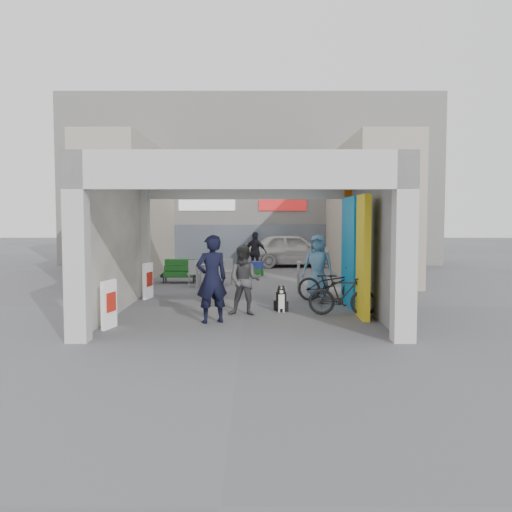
{
  "coord_description": "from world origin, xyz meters",
  "views": [
    {
      "loc": [
        0.29,
        -14.4,
        2.33
      ],
      "look_at": [
        0.28,
        1.0,
        1.23
      ],
      "focal_mm": 40.0,
      "sensor_mm": 36.0,
      "label": 1
    }
  ],
  "objects_px": {
    "bicycle_rear": "(343,295)",
    "man_back_turned": "(245,281)",
    "border_collie": "(281,301)",
    "man_crates": "(255,253)",
    "produce_stand": "(179,273)",
    "bicycle_front": "(331,284)",
    "man_with_dog": "(212,279)",
    "cafe_set": "(209,276)",
    "white_van": "(293,250)",
    "man_elderly": "(318,266)"
  },
  "relations": [
    {
      "from": "produce_stand",
      "to": "man_with_dog",
      "type": "relative_size",
      "value": 0.64
    },
    {
      "from": "produce_stand",
      "to": "border_collie",
      "type": "bearing_deg",
      "value": -43.9
    },
    {
      "from": "produce_stand",
      "to": "bicycle_front",
      "type": "bearing_deg",
      "value": -26.46
    },
    {
      "from": "man_elderly",
      "to": "bicycle_rear",
      "type": "distance_m",
      "value": 3.13
    },
    {
      "from": "border_collie",
      "to": "man_with_dog",
      "type": "xyz_separation_m",
      "value": [
        -1.57,
        -1.43,
        0.69
      ]
    },
    {
      "from": "bicycle_front",
      "to": "man_elderly",
      "type": "bearing_deg",
      "value": 38.56
    },
    {
      "from": "cafe_set",
      "to": "man_elderly",
      "type": "xyz_separation_m",
      "value": [
        3.34,
        -2.66,
        0.58
      ]
    },
    {
      "from": "white_van",
      "to": "man_with_dog",
      "type": "bearing_deg",
      "value": 162.61
    },
    {
      "from": "cafe_set",
      "to": "bicycle_front",
      "type": "relative_size",
      "value": 0.75
    },
    {
      "from": "produce_stand",
      "to": "bicycle_rear",
      "type": "relative_size",
      "value": 0.78
    },
    {
      "from": "man_with_dog",
      "to": "man_back_turned",
      "type": "relative_size",
      "value": 1.18
    },
    {
      "from": "produce_stand",
      "to": "white_van",
      "type": "distance_m",
      "value": 7.59
    },
    {
      "from": "man_elderly",
      "to": "white_van",
      "type": "bearing_deg",
      "value": 108.1
    },
    {
      "from": "produce_stand",
      "to": "white_van",
      "type": "xyz_separation_m",
      "value": [
        4.32,
        6.23,
        0.44
      ]
    },
    {
      "from": "border_collie",
      "to": "white_van",
      "type": "distance_m",
      "value": 12.25
    },
    {
      "from": "border_collie",
      "to": "man_crates",
      "type": "height_order",
      "value": "man_crates"
    },
    {
      "from": "cafe_set",
      "to": "man_back_turned",
      "type": "xyz_separation_m",
      "value": [
        1.31,
        -5.71,
        0.51
      ]
    },
    {
      "from": "produce_stand",
      "to": "man_crates",
      "type": "xyz_separation_m",
      "value": [
        2.64,
        3.28,
        0.51
      ]
    },
    {
      "from": "man_elderly",
      "to": "white_van",
      "type": "xyz_separation_m",
      "value": [
        -0.11,
        9.64,
        -0.13
      ]
    },
    {
      "from": "border_collie",
      "to": "man_with_dog",
      "type": "height_order",
      "value": "man_with_dog"
    },
    {
      "from": "bicycle_rear",
      "to": "man_back_turned",
      "type": "bearing_deg",
      "value": 97.9
    },
    {
      "from": "cafe_set",
      "to": "border_collie",
      "type": "relative_size",
      "value": 2.16
    },
    {
      "from": "man_crates",
      "to": "white_van",
      "type": "distance_m",
      "value": 3.39
    },
    {
      "from": "produce_stand",
      "to": "white_van",
      "type": "relative_size",
      "value": 0.27
    },
    {
      "from": "man_with_dog",
      "to": "man_crates",
      "type": "xyz_separation_m",
      "value": [
        0.93,
        10.69,
        -0.13
      ]
    },
    {
      "from": "man_crates",
      "to": "bicycle_front",
      "type": "bearing_deg",
      "value": 129.57
    },
    {
      "from": "produce_stand",
      "to": "border_collie",
      "type": "relative_size",
      "value": 1.86
    },
    {
      "from": "man_with_dog",
      "to": "white_van",
      "type": "bearing_deg",
      "value": -122.46
    },
    {
      "from": "man_crates",
      "to": "white_van",
      "type": "bearing_deg",
      "value": -94.98
    },
    {
      "from": "produce_stand",
      "to": "man_with_dog",
      "type": "height_order",
      "value": "man_with_dog"
    },
    {
      "from": "man_back_turned",
      "to": "bicycle_front",
      "type": "relative_size",
      "value": 0.86
    },
    {
      "from": "cafe_set",
      "to": "white_van",
      "type": "relative_size",
      "value": 0.32
    },
    {
      "from": "man_crates",
      "to": "produce_stand",
      "type": "bearing_deg",
      "value": 76.03
    },
    {
      "from": "border_collie",
      "to": "bicycle_front",
      "type": "relative_size",
      "value": 0.35
    },
    {
      "from": "man_back_turned",
      "to": "white_van",
      "type": "distance_m",
      "value": 12.83
    },
    {
      "from": "man_with_dog",
      "to": "man_elderly",
      "type": "relative_size",
      "value": 1.07
    },
    {
      "from": "man_with_dog",
      "to": "produce_stand",
      "type": "bearing_deg",
      "value": -98.62
    },
    {
      "from": "man_with_dog",
      "to": "man_elderly",
      "type": "bearing_deg",
      "value": -145.91
    },
    {
      "from": "produce_stand",
      "to": "man_crates",
      "type": "relative_size",
      "value": 0.74
    },
    {
      "from": "bicycle_rear",
      "to": "white_van",
      "type": "xyz_separation_m",
      "value": [
        -0.36,
        12.73,
        0.29
      ]
    },
    {
      "from": "produce_stand",
      "to": "border_collie",
      "type": "xyz_separation_m",
      "value": [
        3.28,
        -5.97,
        -0.06
      ]
    },
    {
      "from": "man_back_turned",
      "to": "cafe_set",
      "type": "bearing_deg",
      "value": 110.8
    },
    {
      "from": "man_with_dog",
      "to": "man_back_turned",
      "type": "height_order",
      "value": "man_with_dog"
    },
    {
      "from": "man_back_turned",
      "to": "white_van",
      "type": "relative_size",
      "value": 0.36
    },
    {
      "from": "bicycle_rear",
      "to": "man_crates",
      "type": "bearing_deg",
      "value": 20.84
    },
    {
      "from": "bicycle_rear",
      "to": "white_van",
      "type": "distance_m",
      "value": 12.74
    },
    {
      "from": "border_collie",
      "to": "man_back_turned",
      "type": "height_order",
      "value": "man_back_turned"
    },
    {
      "from": "man_back_turned",
      "to": "bicycle_front",
      "type": "height_order",
      "value": "man_back_turned"
    },
    {
      "from": "border_collie",
      "to": "man_crates",
      "type": "distance_m",
      "value": 9.29
    },
    {
      "from": "man_back_turned",
      "to": "bicycle_front",
      "type": "bearing_deg",
      "value": 48.61
    }
  ]
}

